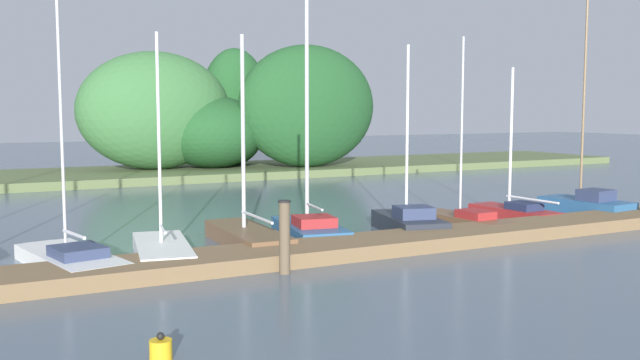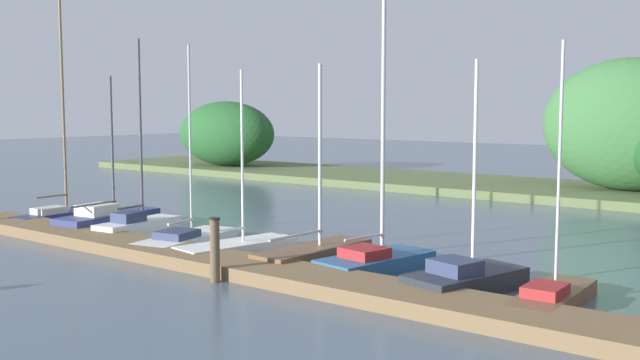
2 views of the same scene
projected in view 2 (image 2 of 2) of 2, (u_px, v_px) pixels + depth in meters
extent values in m
cube|color=brown|center=(259.00, 270.00, 18.64)|extent=(27.54, 1.80, 0.35)
cube|color=#56663D|center=(563.00, 191.00, 35.70)|extent=(64.42, 8.00, 0.40)
ellipsoid|color=#235628|center=(226.00, 134.00, 48.42)|extent=(7.63, 4.46, 4.28)
ellipsoid|color=#386B38|center=(630.00, 124.00, 33.93)|extent=(8.14, 4.89, 6.20)
cube|color=navy|center=(61.00, 217.00, 27.56)|extent=(1.28, 3.90, 0.37)
cube|color=navy|center=(97.00, 212.00, 28.98)|extent=(0.62, 1.00, 0.31)
cube|color=beige|center=(49.00, 210.00, 27.13)|extent=(0.83, 1.20, 0.24)
cylinder|color=#7F6647|center=(63.00, 107.00, 27.38)|extent=(0.10, 0.10, 7.89)
cylinder|color=#7F6647|center=(52.00, 196.00, 27.20)|extent=(0.17, 1.39, 0.07)
cube|color=navy|center=(108.00, 221.00, 25.84)|extent=(1.81, 4.04, 0.57)
cube|color=navy|center=(144.00, 216.00, 27.34)|extent=(0.85, 1.06, 0.49)
cube|color=beige|center=(97.00, 210.00, 25.38)|extent=(1.14, 1.29, 0.37)
cylinder|color=#4C4C51|center=(112.00, 145.00, 25.82)|extent=(0.09, 0.09, 4.82)
cylinder|color=#4C4C51|center=(93.00, 204.00, 25.22)|extent=(0.33, 2.07, 0.07)
cube|color=white|center=(138.00, 228.00, 24.58)|extent=(1.33, 3.19, 0.51)
cube|color=white|center=(167.00, 223.00, 25.77)|extent=(0.63, 0.83, 0.43)
cube|color=#2D3856|center=(129.00, 217.00, 24.21)|extent=(0.85, 1.01, 0.33)
cylinder|color=#4C4C51|center=(140.00, 130.00, 24.45)|extent=(0.09, 0.09, 6.06)
cylinder|color=#4C4C51|center=(130.00, 207.00, 24.24)|extent=(0.20, 1.22, 0.07)
cube|color=white|center=(186.00, 241.00, 22.59)|extent=(2.08, 3.98, 0.35)
cube|color=white|center=(218.00, 233.00, 24.11)|extent=(0.91, 1.08, 0.30)
cube|color=#2D3856|center=(177.00, 234.00, 22.14)|extent=(1.21, 1.32, 0.23)
cylinder|color=#B7B7BC|center=(190.00, 141.00, 22.54)|extent=(0.07, 0.07, 5.84)
cylinder|color=#B7B7BC|center=(181.00, 222.00, 22.29)|extent=(0.33, 1.22, 0.08)
cube|color=white|center=(236.00, 248.00, 21.34)|extent=(1.83, 3.74, 0.39)
cube|color=white|center=(279.00, 242.00, 22.40)|extent=(0.81, 1.00, 0.33)
cylinder|color=silver|center=(242.00, 156.00, 21.24)|extent=(0.08, 0.08, 5.00)
cylinder|color=silver|center=(228.00, 230.00, 21.09)|extent=(0.28, 1.21, 0.06)
cube|color=brown|center=(313.00, 254.00, 20.31)|extent=(1.33, 3.93, 0.46)
cube|color=brown|center=(352.00, 246.00, 21.64)|extent=(0.69, 1.00, 0.39)
cylinder|color=#B7B7BC|center=(320.00, 155.00, 20.25)|extent=(0.11, 0.11, 5.04)
cylinder|color=#B7B7BC|center=(297.00, 235.00, 19.73)|extent=(0.16, 2.15, 0.07)
cube|color=#285684|center=(375.00, 263.00, 19.30)|extent=(1.92, 3.54, 0.41)
cube|color=#285684|center=(413.00, 256.00, 20.30)|extent=(0.89, 0.95, 0.35)
cube|color=maroon|center=(364.00, 252.00, 18.98)|extent=(1.18, 1.17, 0.27)
cylinder|color=#B7B7BC|center=(383.00, 128.00, 19.11)|extent=(0.11, 0.11, 6.71)
cylinder|color=#B7B7BC|center=(365.00, 237.00, 18.95)|extent=(0.31, 1.45, 0.06)
cube|color=#232833|center=(466.00, 282.00, 17.04)|extent=(2.03, 3.29, 0.50)
cube|color=#232833|center=(503.00, 275.00, 17.88)|extent=(0.89, 0.92, 0.43)
cube|color=#2D3856|center=(455.00, 266.00, 16.77)|extent=(1.19, 1.13, 0.33)
cylinder|color=silver|center=(475.00, 166.00, 16.91)|extent=(0.08, 0.08, 4.91)
cube|color=brown|center=(551.00, 299.00, 15.76)|extent=(1.16, 3.46, 0.35)
cube|color=brown|center=(573.00, 286.00, 17.01)|extent=(0.59, 0.88, 0.30)
cube|color=maroon|center=(545.00, 290.00, 15.39)|extent=(0.80, 1.06, 0.23)
cylinder|color=#B7B7BC|center=(559.00, 167.00, 15.68)|extent=(0.07, 0.07, 5.38)
cylinder|color=brown|center=(215.00, 251.00, 17.95)|extent=(0.24, 0.24, 1.57)
cylinder|color=black|center=(214.00, 219.00, 17.87)|extent=(0.28, 0.28, 0.04)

